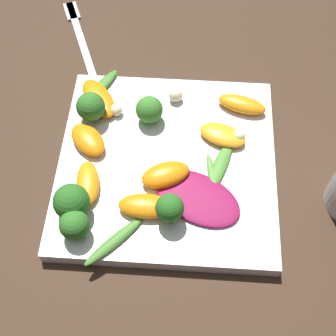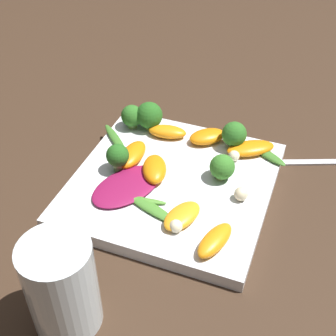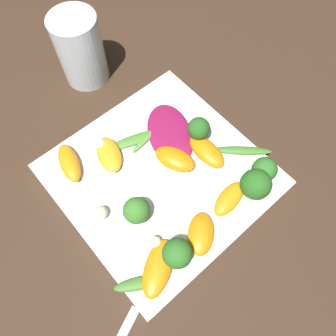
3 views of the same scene
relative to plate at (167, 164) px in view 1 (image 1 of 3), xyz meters
The scene contains 23 objects.
ground_plane 0.01m from the plate, ahead, with size 2.40×2.40×0.00m, color #382619.
plate is the anchor object (origin of this frame).
fork 0.29m from the plate, 122.79° to the left, with size 0.08×0.18×0.01m.
radicchio_leaf_0 0.07m from the plate, 52.96° to the right, with size 0.13×0.11×0.01m.
orange_segment_0 0.13m from the plate, 138.17° to the left, with size 0.07×0.08×0.02m.
orange_segment_1 0.03m from the plate, 81.48° to the right, with size 0.07×0.05×0.02m.
orange_segment_2 0.13m from the plate, 43.33° to the left, with size 0.07×0.04×0.02m.
orange_segment_3 0.08m from the plate, 106.11° to the right, with size 0.06×0.03×0.02m.
orange_segment_4 0.10m from the plate, 154.98° to the right, with size 0.04×0.06×0.02m.
orange_segment_5 0.11m from the plate, 169.53° to the left, with size 0.06×0.07×0.02m.
orange_segment_6 0.08m from the plate, 28.96° to the left, with size 0.07×0.05×0.01m.
broccoli_floret_0 0.12m from the plate, 149.58° to the left, with size 0.04×0.04×0.04m.
broccoli_floret_1 0.07m from the plate, 113.20° to the left, with size 0.04×0.04×0.04m.
broccoli_floret_2 0.09m from the plate, 84.05° to the right, with size 0.03×0.03×0.04m.
broccoli_floret_3 0.13m from the plate, 143.02° to the right, with size 0.04×0.04×0.05m.
broccoli_floret_4 0.15m from the plate, 132.50° to the right, with size 0.03×0.03×0.04m.
arugula_sprig_0 0.07m from the plate, ahead, with size 0.05×0.09×0.01m.
arugula_sprig_1 0.13m from the plate, 114.58° to the right, with size 0.07×0.07×0.01m.
arugula_sprig_2 0.15m from the plate, 130.94° to the left, with size 0.05×0.07×0.01m.
arugula_sprig_3 0.07m from the plate, 27.20° to the right, with size 0.03×0.08×0.01m.
macadamia_nut_0 0.10m from the plate, 87.05° to the left, with size 0.02×0.02×0.02m.
macadamia_nut_1 0.10m from the plate, 22.71° to the left, with size 0.02×0.02×0.02m.
macadamia_nut_2 0.10m from the plate, 135.80° to the left, with size 0.02×0.02×0.02m.
Camera 1 is at (0.02, -0.31, 0.52)m, focal length 50.00 mm.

